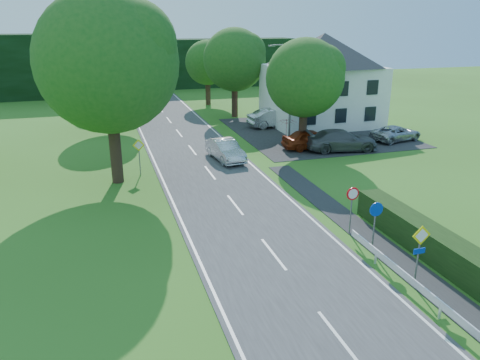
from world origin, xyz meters
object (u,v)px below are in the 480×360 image
object	(u,v)px
streetlight	(289,89)
parasol	(287,129)
parked_car_red	(311,139)
motorcycle	(213,142)
parked_car_silver_b	(396,133)
parked_car_grey	(341,140)
parked_car_silver_a	(275,118)
moving_car	(225,150)

from	to	relation	value
streetlight	parasol	world-z (taller)	streetlight
parked_car_red	motorcycle	bearing A→B (deg)	72.32
streetlight	motorcycle	size ratio (longest dim) A/B	4.76
streetlight	parked_car_red	xyz separation A→B (m)	(1.04, -2.34, -3.65)
parked_car_silver_b	parked_car_grey	bearing A→B (deg)	92.21
streetlight	motorcycle	world-z (taller)	streetlight
parked_car_red	parked_car_silver_a	world-z (taller)	parked_car_silver_a
moving_car	parked_car_grey	size ratio (longest dim) A/B	0.80
parked_car_grey	parasol	distance (m)	5.48
parked_car_silver_a	parked_car_silver_b	xyz separation A→B (m)	(7.91, -8.02, -0.22)
moving_car	parasol	distance (m)	8.21
streetlight	moving_car	bearing A→B (deg)	-151.68
streetlight	parked_car_grey	xyz separation A→B (m)	(3.08, -3.50, -3.60)
motorcycle	parked_car_grey	xyz separation A→B (m)	(9.35, -3.85, 0.38)
parked_car_red	parasol	world-z (taller)	parasol
parked_car_silver_b	parasol	world-z (taller)	parasol
parked_car_grey	parked_car_red	bearing A→B (deg)	68.77
parked_car_silver_a	parked_car_silver_b	world-z (taller)	parked_car_silver_a
parked_car_silver_a	moving_car	bearing A→B (deg)	137.22
moving_car	parked_car_silver_a	distance (m)	11.99
parked_car_red	parked_car_silver_b	bearing A→B (deg)	-85.04
motorcycle	parasol	bearing A→B (deg)	14.08
motorcycle	parasol	world-z (taller)	parasol
parked_car_red	parked_car_grey	size ratio (longest dim) A/B	0.81
moving_car	parked_car_grey	distance (m)	9.35
streetlight	parked_car_grey	distance (m)	5.89
motorcycle	moving_car	bearing A→B (deg)	-84.14
parked_car_grey	parasol	world-z (taller)	parasol
parked_car_red	parked_car_silver_a	xyz separation A→B (m)	(0.14, 8.36, 0.08)
parasol	parked_car_silver_a	bearing A→B (deg)	81.45
parked_car_red	parked_car_silver_b	world-z (taller)	parked_car_red
parked_car_grey	parked_car_silver_b	world-z (taller)	parked_car_grey
parked_car_grey	motorcycle	bearing A→B (deg)	75.97
moving_car	parked_car_grey	world-z (taller)	parked_car_grey
parked_car_red	parked_car_silver_b	distance (m)	8.06
parked_car_silver_a	parasol	world-z (taller)	parasol
parked_car_silver_a	parked_car_grey	bearing A→B (deg)	-173.10
parked_car_silver_b	parasol	bearing A→B (deg)	57.14
parked_car_silver_b	parasol	xyz separation A→B (m)	(-8.62, 3.32, 0.22)
motorcycle	parked_car_red	bearing A→B (deg)	-14.34
parked_car_grey	parasol	bearing A→B (deg)	36.80
parked_car_silver_a	parked_car_red	bearing A→B (deg)	174.66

